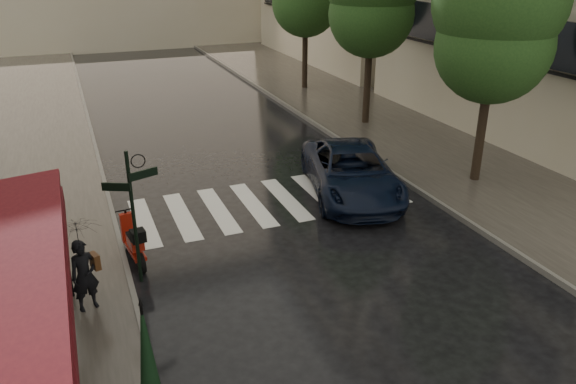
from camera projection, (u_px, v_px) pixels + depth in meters
ground at (230, 349)px, 10.50m from camera, size 120.00×120.00×0.00m
sidewalk_near at (4, 166)px, 19.17m from camera, size 6.00×60.00×0.12m
sidewalk_far at (380, 121)px, 24.19m from camera, size 5.50×60.00×0.12m
curb_near at (97, 155)px, 20.20m from camera, size 0.12×60.00×0.16m
curb_far at (322, 128)px, 23.23m from camera, size 0.12×60.00×0.16m
crosswalk at (270, 202)px, 16.62m from camera, size 7.85×3.20×0.01m
signpost at (133, 207)px, 11.92m from camera, size 1.17×0.29×3.10m
tree_near at (499, 9)px, 15.91m from camera, size 3.80×3.80×7.99m
pedestrian_with_umbrella at (79, 239)px, 10.88m from camera, size 1.16×1.17×2.38m
scooter at (134, 242)px, 13.23m from camera, size 0.55×1.70×1.12m
parked_car at (351, 171)px, 16.89m from camera, size 3.66×5.66×1.45m
parasol_front at (149, 372)px, 7.76m from camera, size 0.46×0.46×2.54m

